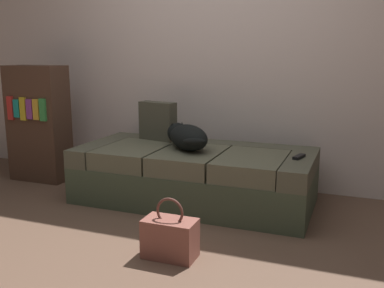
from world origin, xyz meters
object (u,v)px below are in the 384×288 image
object	(u,v)px
tv_remote	(299,157)
bookshelf	(39,123)
dog_dark	(186,137)
throw_pillow	(158,121)
handbag	(170,238)
couch	(194,175)

from	to	relation	value
tv_remote	bookshelf	distance (m)	2.47
dog_dark	tv_remote	world-z (taller)	dog_dark
throw_pillow	bookshelf	bearing A→B (deg)	-171.85
dog_dark	throw_pillow	size ratio (longest dim) A/B	1.54
handbag	couch	bearing A→B (deg)	102.80
throw_pillow	handbag	xyz separation A→B (m)	(0.67, -1.25, -0.49)
couch	handbag	world-z (taller)	couch
dog_dark	bookshelf	bearing A→B (deg)	176.19
couch	tv_remote	xyz separation A→B (m)	(0.84, -0.02, 0.24)
throw_pillow	handbag	size ratio (longest dim) A/B	0.90
couch	handbag	bearing A→B (deg)	-77.20
couch	dog_dark	size ratio (longest dim) A/B	3.65
dog_dark	tv_remote	size ratio (longest dim) A/B	3.50
couch	handbag	xyz separation A→B (m)	(0.23, -1.01, -0.10)
handbag	bookshelf	bearing A→B (deg)	149.77
handbag	throw_pillow	bearing A→B (deg)	118.25
couch	tv_remote	distance (m)	0.88
throw_pillow	handbag	bearing A→B (deg)	-61.75
handbag	bookshelf	size ratio (longest dim) A/B	0.34
dog_dark	couch	bearing A→B (deg)	29.35
throw_pillow	couch	bearing A→B (deg)	-28.69
couch	dog_dark	bearing A→B (deg)	-150.65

